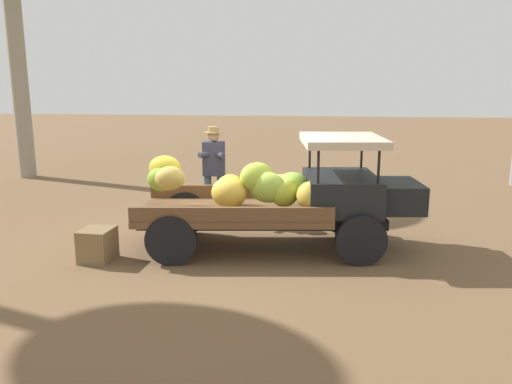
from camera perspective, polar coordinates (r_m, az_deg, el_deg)
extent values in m
plane|color=brown|center=(8.90, -2.23, -5.44)|extent=(60.00, 60.00, 0.00)
cube|color=black|center=(8.46, 0.68, -3.32)|extent=(4.02, 0.88, 0.16)
cylinder|color=black|center=(9.37, 9.55, -2.26)|extent=(0.77, 0.22, 0.76)
cylinder|color=black|center=(7.86, 11.40, -5.20)|extent=(0.77, 0.22, 0.76)
cylinder|color=black|center=(9.34, -7.68, -2.25)|extent=(0.77, 0.22, 0.76)
cylinder|color=black|center=(7.82, -9.27, -5.21)|extent=(0.77, 0.22, 0.76)
cube|color=brown|center=(8.42, -2.38, -2.14)|extent=(3.17, 2.04, 0.10)
cube|color=brown|center=(9.16, -2.17, 0.08)|extent=(2.99, 0.41, 0.22)
cube|color=brown|center=(7.61, -2.67, -2.48)|extent=(2.99, 0.41, 0.22)
cube|color=black|center=(8.44, 9.20, 0.01)|extent=(1.26, 1.63, 0.55)
cube|color=black|center=(8.64, 15.10, -0.35)|extent=(0.81, 1.14, 0.44)
cylinder|color=black|center=(9.05, 11.46, 4.29)|extent=(0.04, 0.04, 0.55)
cylinder|color=black|center=(7.80, 13.26, 2.94)|extent=(0.04, 0.04, 0.55)
cylinder|color=black|center=(8.92, 5.89, 4.35)|extent=(0.04, 0.04, 0.55)
cylinder|color=black|center=(7.65, 6.82, 3.00)|extent=(0.04, 0.04, 0.55)
cube|color=beige|center=(8.31, 9.40, 5.58)|extent=(1.38, 1.65, 0.12)
ellipsoid|color=#8EC041|center=(8.29, 4.00, 0.90)|extent=(0.58, 0.58, 0.39)
ellipsoid|color=#84AE2D|center=(8.64, -10.24, 1.39)|extent=(0.52, 0.47, 0.44)
ellipsoid|color=#ACD148|center=(8.06, 1.23, 0.52)|extent=(0.71, 0.64, 0.59)
ellipsoid|color=#ACC639|center=(8.11, 0.15, 1.64)|extent=(0.78, 0.77, 0.58)
ellipsoid|color=gold|center=(8.08, -9.37, 1.50)|extent=(0.63, 0.62, 0.37)
ellipsoid|color=gold|center=(8.53, -2.81, 0.42)|extent=(0.67, 0.67, 0.46)
ellipsoid|color=#AFC136|center=(8.06, 3.22, -0.11)|extent=(0.67, 0.67, 0.54)
ellipsoid|color=gold|center=(8.40, 2.41, 0.70)|extent=(0.71, 0.69, 0.44)
ellipsoid|color=gold|center=(7.85, 6.04, -0.40)|extent=(0.52, 0.59, 0.53)
ellipsoid|color=gold|center=(8.11, -2.97, -0.09)|extent=(0.77, 0.79, 0.61)
ellipsoid|color=yellow|center=(8.73, -9.91, 2.64)|extent=(0.62, 0.53, 0.48)
cylinder|color=#465F6B|center=(10.13, -3.83, -0.65)|extent=(0.15, 0.15, 0.89)
cylinder|color=#465F6B|center=(10.18, -5.28, -0.61)|extent=(0.15, 0.15, 0.89)
cube|color=#38394D|center=(10.01, -4.63, 3.65)|extent=(0.40, 0.25, 0.65)
cylinder|color=#38394D|center=(9.88, -4.17, 4.11)|extent=(0.33, 0.37, 0.10)
cylinder|color=#38394D|center=(9.92, -5.31, 4.12)|extent=(0.32, 0.38, 0.10)
sphere|color=tan|center=(9.96, -4.68, 6.12)|extent=(0.22, 0.22, 0.22)
cylinder|color=#99814B|center=(9.95, -4.68, 6.49)|extent=(0.34, 0.34, 0.02)
cylinder|color=#99814B|center=(9.94, -4.69, 6.84)|extent=(0.20, 0.20, 0.10)
cube|color=olive|center=(8.29, -16.91, -5.54)|extent=(0.49, 0.54, 0.50)
ellipsoid|color=gold|center=(10.62, -2.68, -1.41)|extent=(0.55, 0.46, 0.40)
cylinder|color=gray|center=(15.78, -24.57, 12.73)|extent=(0.45, 0.45, 6.24)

